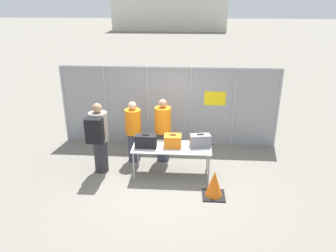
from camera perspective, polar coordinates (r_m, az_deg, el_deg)
The scene contains 12 objects.
ground_plane at distance 8.10m, azimuth -0.76°, elevation -8.82°, with size 120.00×120.00×0.00m, color slate.
fence_section at distance 9.40m, azimuth 0.24°, elevation 3.65°, with size 6.22×0.07×2.30m.
inspection_table at distance 7.86m, azimuth 0.66°, elevation -4.01°, with size 1.88×0.78×0.76m.
suitcase_black at distance 7.77m, azimuth -3.88°, elevation -2.68°, with size 0.51×0.23×0.33m.
suitcase_orange at distance 7.81m, azimuth 0.83°, elevation -2.59°, with size 0.41×0.33×0.31m.
suitcase_grey at distance 7.84m, azimuth 5.63°, elevation -2.55°, with size 0.51×0.32×0.32m.
traveler_hooded at distance 8.05m, azimuth -12.00°, elevation -1.70°, with size 0.44×0.68×1.78m.
security_worker_near at distance 8.51m, azimuth -0.89°, elevation -0.62°, with size 0.42×0.42×1.70m.
security_worker_far at distance 8.56m, azimuth -6.06°, elevation -0.84°, with size 0.41×0.41×1.64m.
utility_trailer at distance 11.15m, azimuth 6.71°, elevation 2.31°, with size 4.58×2.29×0.73m.
distant_hangar at distance 46.46m, azimuth 0.56°, elevation 20.33°, with size 14.09×9.67×5.92m.
traffic_cone at distance 7.31m, azimuth 8.05°, elevation -10.09°, with size 0.49×0.49×0.62m.
Camera 1 is at (0.58, -6.95, 4.12)m, focal length 35.00 mm.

